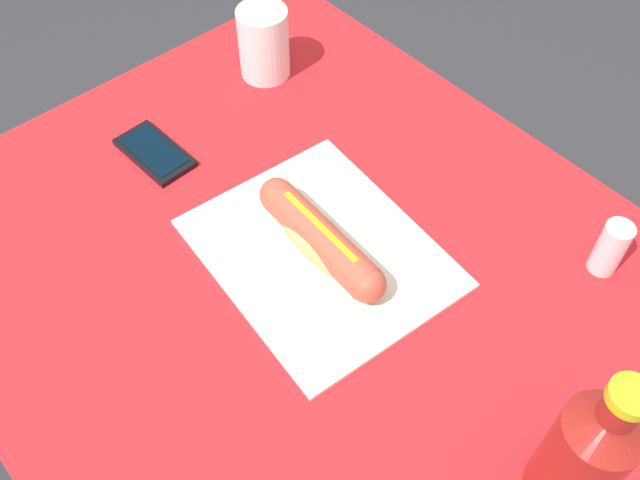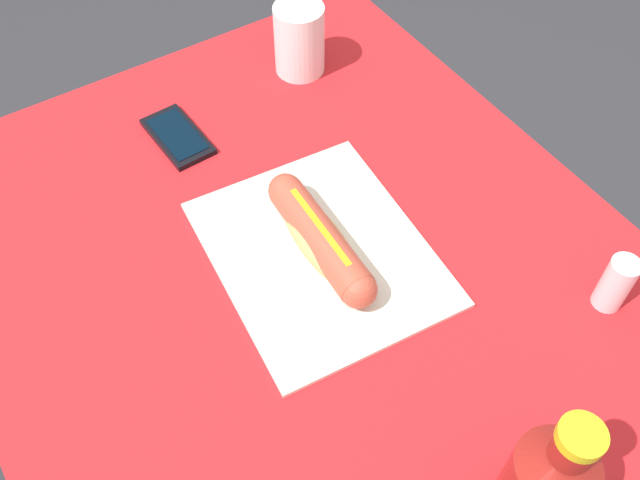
% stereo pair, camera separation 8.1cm
% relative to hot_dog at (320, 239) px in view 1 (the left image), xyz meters
% --- Properties ---
extents(ground_plane, '(6.00, 6.00, 0.00)m').
position_rel_hot_dog_xyz_m(ground_plane, '(-0.02, 0.03, -0.77)').
color(ground_plane, '#2D2D33').
rests_on(ground_plane, ground).
extents(dining_table, '(0.99, 0.81, 0.73)m').
position_rel_hot_dog_xyz_m(dining_table, '(-0.02, 0.03, -0.18)').
color(dining_table, brown).
rests_on(dining_table, ground).
extents(paper_wrapper, '(0.34, 0.29, 0.01)m').
position_rel_hot_dog_xyz_m(paper_wrapper, '(-0.00, -0.00, -0.03)').
color(paper_wrapper, silver).
rests_on(paper_wrapper, dining_table).
extents(hot_dog, '(0.23, 0.06, 0.05)m').
position_rel_hot_dog_xyz_m(hot_dog, '(0.00, 0.00, 0.00)').
color(hot_dog, tan).
rests_on(hot_dog, paper_wrapper).
extents(cell_phone, '(0.13, 0.07, 0.01)m').
position_rel_hot_dog_xyz_m(cell_phone, '(0.29, 0.06, -0.03)').
color(cell_phone, black).
rests_on(cell_phone, dining_table).
extents(soda_bottle, '(0.08, 0.08, 0.22)m').
position_rel_hot_dog_xyz_m(soda_bottle, '(-0.39, 0.01, 0.06)').
color(soda_bottle, maroon).
rests_on(soda_bottle, dining_table).
extents(drinking_cup, '(0.08, 0.08, 0.11)m').
position_rel_hot_dog_xyz_m(drinking_cup, '(0.33, -0.17, 0.02)').
color(drinking_cup, white).
rests_on(drinking_cup, dining_table).
extents(salt_shaker, '(0.04, 0.04, 0.08)m').
position_rel_hot_dog_xyz_m(salt_shaker, '(-0.25, -0.26, 0.01)').
color(salt_shaker, silver).
rests_on(salt_shaker, dining_table).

